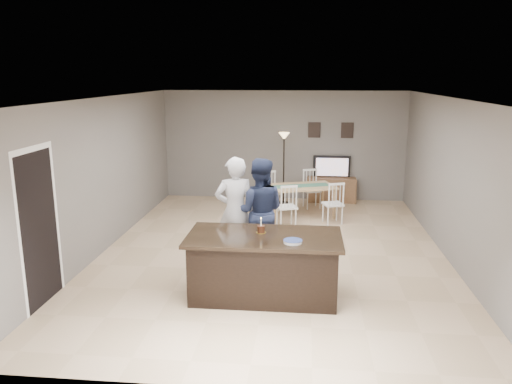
# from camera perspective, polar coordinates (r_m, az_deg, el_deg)

# --- Properties ---
(floor) EXTENTS (8.00, 8.00, 0.00)m
(floor) POSITION_cam_1_polar(r_m,az_deg,el_deg) (8.94, 1.90, -6.87)
(floor) COLOR tan
(floor) RESTS_ON ground
(room_shell) EXTENTS (8.00, 8.00, 8.00)m
(room_shell) POSITION_cam_1_polar(r_m,az_deg,el_deg) (8.51, 1.99, 3.80)
(room_shell) COLOR slate
(room_shell) RESTS_ON floor
(kitchen_island) EXTENTS (2.15, 1.10, 0.90)m
(kitchen_island) POSITION_cam_1_polar(r_m,az_deg,el_deg) (7.10, 0.94, -8.41)
(kitchen_island) COLOR black
(kitchen_island) RESTS_ON floor
(tv_console) EXTENTS (1.20, 0.40, 0.60)m
(tv_console) POSITION_cam_1_polar(r_m,az_deg,el_deg) (12.48, 8.59, 0.27)
(tv_console) COLOR brown
(tv_console) RESTS_ON floor
(television) EXTENTS (0.91, 0.12, 0.53)m
(television) POSITION_cam_1_polar(r_m,az_deg,el_deg) (12.43, 8.66, 2.87)
(television) COLOR black
(television) RESTS_ON tv_console
(tv_screen_glow) EXTENTS (0.78, 0.00, 0.78)m
(tv_screen_glow) POSITION_cam_1_polar(r_m,az_deg,el_deg) (12.35, 8.68, 2.83)
(tv_screen_glow) COLOR orange
(tv_screen_glow) RESTS_ON tv_console
(picture_frames) EXTENTS (1.10, 0.02, 0.38)m
(picture_frames) POSITION_cam_1_polar(r_m,az_deg,el_deg) (12.44, 8.54, 7.01)
(picture_frames) COLOR black
(picture_frames) RESTS_ON room_shell
(doorway) EXTENTS (0.00, 2.10, 2.65)m
(doorway) POSITION_cam_1_polar(r_m,az_deg,el_deg) (7.26, -23.64, -2.39)
(doorway) COLOR black
(doorway) RESTS_ON floor
(woman) EXTENTS (0.75, 0.60, 1.80)m
(woman) POSITION_cam_1_polar(r_m,az_deg,el_deg) (8.17, -2.41, -2.19)
(woman) COLOR silver
(woman) RESTS_ON floor
(man) EXTENTS (0.87, 0.68, 1.77)m
(man) POSITION_cam_1_polar(r_m,az_deg,el_deg) (8.20, 0.38, -2.22)
(man) COLOR #1B233C
(man) RESTS_ON floor
(birthday_cake) EXTENTS (0.15, 0.15, 0.22)m
(birthday_cake) POSITION_cam_1_polar(r_m,az_deg,el_deg) (7.05, 0.58, -4.26)
(birthday_cake) COLOR gold
(birthday_cake) RESTS_ON kitchen_island
(plate_stack) EXTENTS (0.25, 0.25, 0.04)m
(plate_stack) POSITION_cam_1_polar(r_m,az_deg,el_deg) (6.66, 4.23, -5.65)
(plate_stack) COLOR white
(plate_stack) RESTS_ON kitchen_island
(dining_table) EXTENTS (1.88, 2.04, 0.91)m
(dining_table) POSITION_cam_1_polar(r_m,az_deg,el_deg) (11.01, 5.07, 0.10)
(dining_table) COLOR tan
(dining_table) RESTS_ON floor
(floor_lamp) EXTENTS (0.26, 0.26, 1.73)m
(floor_lamp) POSITION_cam_1_polar(r_m,az_deg,el_deg) (11.98, 3.22, 4.95)
(floor_lamp) COLOR black
(floor_lamp) RESTS_ON floor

